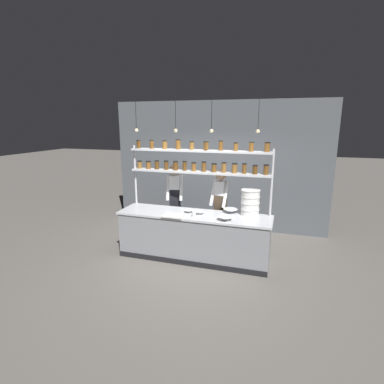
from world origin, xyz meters
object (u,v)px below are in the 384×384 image
Objects in this scene: spice_shelf_unit at (199,164)px; prep_bowl_center_back at (200,213)px; prep_bowl_near_left at (225,218)px; chef_center at (220,204)px; chef_left at (175,197)px; prep_bowl_center_front at (189,211)px; serving_cup_front at (194,214)px; cutting_board at (173,216)px; container_stack at (250,202)px; prep_bowl_near_right at (231,211)px.

spice_shelf_unit reaches higher than prep_bowl_center_back.
prep_bowl_near_left is at bearing -22.45° from prep_bowl_center_back.
chef_left is at bearing -169.82° from chef_center.
prep_bowl_near_left is at bearing -47.66° from chef_left.
prep_bowl_center_front is (-0.13, -0.28, -0.91)m from spice_shelf_unit.
prep_bowl_near_left is at bearing -55.89° from chef_center.
chef_center is 9.56× the size of prep_bowl_center_front.
serving_cup_front is (-0.34, -0.75, -0.03)m from chef_center.
cutting_board is at bearing -121.35° from prep_bowl_center_front.
prep_bowl_near_right is (-0.37, 0.02, -0.21)m from container_stack.
chef_left reaches higher than prep_bowl_near_right.
serving_cup_front reaches higher than prep_bowl_near_left.
chef_left is 1.04m from chef_center.
prep_bowl_center_front is 0.28m from serving_cup_front.
prep_bowl_near_right is at bearing -30.34° from chef_left.
chef_center is at bearing 65.52° from serving_cup_front.
cutting_board is 1.41× the size of prep_bowl_near_right.
container_stack is 1.48m from cutting_board.
prep_bowl_center_front is at bearing -63.26° from chef_left.
spice_shelf_unit is at bearing -131.88° from chef_center.
container_stack is 1.80× the size of prep_bowl_near_left.
cutting_board is (-0.71, -0.85, -0.07)m from chef_center.
chef_center is 6.33× the size of prep_bowl_near_left.
prep_bowl_near_left is at bearing -3.62° from serving_cup_front.
container_stack is at bearing 23.70° from serving_cup_front.
container_stack is 0.99m from prep_bowl_center_back.
container_stack is 1.73× the size of prep_bowl_near_right.
chef_left is at bearing 152.28° from spice_shelf_unit.
prep_bowl_center_back is at bearing -72.25° from spice_shelf_unit.
prep_bowl_center_front is (0.53, -0.62, -0.09)m from chef_left.
prep_bowl_near_left is 0.61m from serving_cup_front.
spice_shelf_unit is 1.66× the size of chef_center.
serving_cup_front reaches higher than prep_bowl_near_right.
prep_bowl_center_front is at bearing -114.74° from spice_shelf_unit.
chef_left is 3.61× the size of container_stack.
chef_center is 1.11m from cutting_board.
spice_shelf_unit is at bearing 140.27° from prep_bowl_near_left.
container_stack reaches higher than prep_bowl_center_front.
chef_left reaches higher than prep_bowl_center_back.
serving_cup_front is at bearing -106.33° from prep_bowl_center_back.
serving_cup_front is at bearing -84.89° from spice_shelf_unit.
container_stack reaches higher than serving_cup_front.
spice_shelf_unit is 16.54× the size of prep_bowl_center_back.
prep_bowl_near_left is 2.64× the size of serving_cup_front.
prep_bowl_center_front is 0.23m from prep_bowl_center_back.
chef_center is 0.41m from prep_bowl_near_right.
chef_left is 1.57m from prep_bowl_near_left.
prep_bowl_center_front is 1.75× the size of serving_cup_front.
spice_shelf_unit is 27.83× the size of serving_cup_front.
container_stack is at bearing 51.01° from prep_bowl_near_left.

